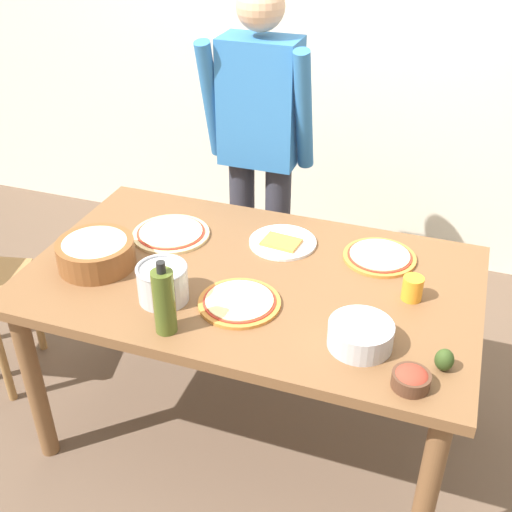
{
  "coord_description": "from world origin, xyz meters",
  "views": [
    {
      "loc": [
        0.64,
        -1.77,
        2.03
      ],
      "look_at": [
        0.0,
        0.05,
        0.81
      ],
      "focal_mm": 44.46,
      "sensor_mm": 36.0,
      "label": 1
    }
  ],
  "objects_px": {
    "olive_oil_bottle": "(164,301)",
    "plate_with_slice": "(282,242)",
    "cup_orange": "(412,288)",
    "dining_table": "(251,295)",
    "steel_pot": "(163,283)",
    "person_cook": "(260,143)",
    "pizza_raw_on_board": "(171,233)",
    "pizza_second_cooked": "(239,302)",
    "pizza_cooked_on_tray": "(380,256)",
    "popcorn_bowl": "(96,251)",
    "small_sauce_bowl": "(411,379)",
    "avocado": "(444,360)",
    "mixing_bowl_steel": "(360,335)"
  },
  "relations": [
    {
      "from": "olive_oil_bottle",
      "to": "plate_with_slice",
      "type": "bearing_deg",
      "value": 73.04
    },
    {
      "from": "olive_oil_bottle",
      "to": "cup_orange",
      "type": "relative_size",
      "value": 3.01
    },
    {
      "from": "dining_table",
      "to": "steel_pot",
      "type": "distance_m",
      "value": 0.36
    },
    {
      "from": "person_cook",
      "to": "pizza_raw_on_board",
      "type": "xyz_separation_m",
      "value": [
        -0.16,
        -0.6,
        -0.17
      ]
    },
    {
      "from": "person_cook",
      "to": "pizza_second_cooked",
      "type": "xyz_separation_m",
      "value": [
        0.25,
        -0.93,
        -0.17
      ]
    },
    {
      "from": "plate_with_slice",
      "to": "steel_pot",
      "type": "xyz_separation_m",
      "value": [
        -0.27,
        -0.47,
        0.06
      ]
    },
    {
      "from": "steel_pot",
      "to": "dining_table",
      "type": "bearing_deg",
      "value": 45.35
    },
    {
      "from": "person_cook",
      "to": "pizza_cooked_on_tray",
      "type": "relative_size",
      "value": 5.99
    },
    {
      "from": "olive_oil_bottle",
      "to": "cup_orange",
      "type": "height_order",
      "value": "olive_oil_bottle"
    },
    {
      "from": "popcorn_bowl",
      "to": "pizza_second_cooked",
      "type": "bearing_deg",
      "value": -5.15
    },
    {
      "from": "pizza_second_cooked",
      "to": "small_sauce_bowl",
      "type": "height_order",
      "value": "small_sauce_bowl"
    },
    {
      "from": "pizza_cooked_on_tray",
      "to": "popcorn_bowl",
      "type": "relative_size",
      "value": 0.97
    },
    {
      "from": "dining_table",
      "to": "person_cook",
      "type": "relative_size",
      "value": 0.99
    },
    {
      "from": "pizza_cooked_on_tray",
      "to": "plate_with_slice",
      "type": "bearing_deg",
      "value": -176.92
    },
    {
      "from": "pizza_raw_on_board",
      "to": "pizza_second_cooked",
      "type": "distance_m",
      "value": 0.53
    },
    {
      "from": "olive_oil_bottle",
      "to": "avocado",
      "type": "xyz_separation_m",
      "value": [
        0.84,
        0.11,
        -0.08
      ]
    },
    {
      "from": "cup_orange",
      "to": "steel_pot",
      "type": "bearing_deg",
      "value": -160.61
    },
    {
      "from": "pizza_raw_on_board",
      "to": "pizza_cooked_on_tray",
      "type": "relative_size",
      "value": 1.12
    },
    {
      "from": "popcorn_bowl",
      "to": "mixing_bowl_steel",
      "type": "xyz_separation_m",
      "value": [
        0.99,
        -0.13,
        -0.02
      ]
    },
    {
      "from": "dining_table",
      "to": "mixing_bowl_steel",
      "type": "distance_m",
      "value": 0.53
    },
    {
      "from": "pizza_second_cooked",
      "to": "popcorn_bowl",
      "type": "relative_size",
      "value": 0.99
    },
    {
      "from": "mixing_bowl_steel",
      "to": "pizza_cooked_on_tray",
      "type": "bearing_deg",
      "value": 93.21
    },
    {
      "from": "dining_table",
      "to": "cup_orange",
      "type": "bearing_deg",
      "value": 4.56
    },
    {
      "from": "person_cook",
      "to": "olive_oil_bottle",
      "type": "xyz_separation_m",
      "value": [
        0.08,
        -1.14,
        -0.07
      ]
    },
    {
      "from": "small_sauce_bowl",
      "to": "avocado",
      "type": "relative_size",
      "value": 1.57
    },
    {
      "from": "plate_with_slice",
      "to": "small_sauce_bowl",
      "type": "relative_size",
      "value": 2.36
    },
    {
      "from": "person_cook",
      "to": "pizza_cooked_on_tray",
      "type": "bearing_deg",
      "value": -37.66
    },
    {
      "from": "steel_pot",
      "to": "cup_orange",
      "type": "relative_size",
      "value": 2.04
    },
    {
      "from": "dining_table",
      "to": "pizza_cooked_on_tray",
      "type": "relative_size",
      "value": 5.91
    },
    {
      "from": "olive_oil_bottle",
      "to": "cup_orange",
      "type": "bearing_deg",
      "value": 31.09
    },
    {
      "from": "person_cook",
      "to": "steel_pot",
      "type": "distance_m",
      "value": 1.0
    },
    {
      "from": "pizza_second_cooked",
      "to": "plate_with_slice",
      "type": "xyz_separation_m",
      "value": [
        0.02,
        0.42,
        -0.0
      ]
    },
    {
      "from": "mixing_bowl_steel",
      "to": "steel_pot",
      "type": "relative_size",
      "value": 1.15
    },
    {
      "from": "pizza_second_cooked",
      "to": "olive_oil_bottle",
      "type": "xyz_separation_m",
      "value": [
        -0.17,
        -0.2,
        0.1
      ]
    },
    {
      "from": "popcorn_bowl",
      "to": "cup_orange",
      "type": "relative_size",
      "value": 3.29
    },
    {
      "from": "avocado",
      "to": "mixing_bowl_steel",
      "type": "bearing_deg",
      "value": 174.47
    },
    {
      "from": "pizza_cooked_on_tray",
      "to": "pizza_second_cooked",
      "type": "bearing_deg",
      "value": -131.84
    },
    {
      "from": "dining_table",
      "to": "small_sauce_bowl",
      "type": "height_order",
      "value": "small_sauce_bowl"
    },
    {
      "from": "person_cook",
      "to": "plate_with_slice",
      "type": "distance_m",
      "value": 0.61
    },
    {
      "from": "mixing_bowl_steel",
      "to": "avocado",
      "type": "distance_m",
      "value": 0.25
    },
    {
      "from": "pizza_cooked_on_tray",
      "to": "pizza_raw_on_board",
      "type": "bearing_deg",
      "value": -172.74
    },
    {
      "from": "dining_table",
      "to": "popcorn_bowl",
      "type": "relative_size",
      "value": 5.71
    },
    {
      "from": "pizza_raw_on_board",
      "to": "pizza_second_cooked",
      "type": "relative_size",
      "value": 1.09
    },
    {
      "from": "plate_with_slice",
      "to": "small_sauce_bowl",
      "type": "distance_m",
      "value": 0.84
    },
    {
      "from": "avocado",
      "to": "pizza_raw_on_board",
      "type": "bearing_deg",
      "value": 158.27
    },
    {
      "from": "pizza_cooked_on_tray",
      "to": "plate_with_slice",
      "type": "distance_m",
      "value": 0.37
    },
    {
      "from": "pizza_cooked_on_tray",
      "to": "mixing_bowl_steel",
      "type": "relative_size",
      "value": 1.35
    },
    {
      "from": "plate_with_slice",
      "to": "small_sauce_bowl",
      "type": "xyz_separation_m",
      "value": [
        0.57,
        -0.62,
        0.02
      ]
    },
    {
      "from": "person_cook",
      "to": "popcorn_bowl",
      "type": "height_order",
      "value": "person_cook"
    },
    {
      "from": "small_sauce_bowl",
      "to": "pizza_cooked_on_tray",
      "type": "bearing_deg",
      "value": 107.33
    }
  ]
}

